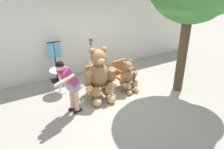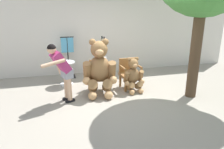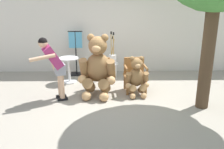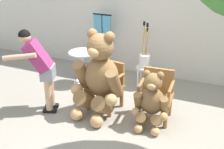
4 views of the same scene
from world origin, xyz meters
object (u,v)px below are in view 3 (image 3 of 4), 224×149
object	(u,v)px
round_side_table	(69,67)
teddy_bear_small	(137,77)
white_stool	(112,67)
person_visitor	(54,63)
clothing_display_stand	(76,52)
wooden_chair_left	(99,74)
brush_bucket	(112,57)
wooden_chair_right	(135,74)
teddy_bear_large	(98,66)

from	to	relation	value
round_side_table	teddy_bear_small	bearing A→B (deg)	-28.83
teddy_bear_small	white_stool	xyz separation A→B (m)	(-0.56, 1.35, -0.13)
white_stool	person_visitor	bearing A→B (deg)	-130.57
teddy_bear_small	clothing_display_stand	distance (m)	2.43
person_visitor	round_side_table	size ratio (longest dim) A/B	2.09
person_visitor	clothing_display_stand	bearing A→B (deg)	82.62
wooden_chair_left	brush_bucket	bearing A→B (deg)	70.88
wooden_chair_left	white_stool	size ratio (longest dim) A/B	1.87
wooden_chair_right	round_side_table	distance (m)	1.93
wooden_chair_left	teddy_bear_small	xyz separation A→B (m)	(0.93, -0.29, 0.02)
teddy_bear_small	person_visitor	xyz separation A→B (m)	(-1.94, -0.26, 0.42)
teddy_bear_small	round_side_table	distance (m)	2.06
wooden_chair_right	teddy_bear_small	size ratio (longest dim) A/B	0.87
wooden_chair_left	teddy_bear_large	bearing A→B (deg)	-94.65
brush_bucket	teddy_bear_large	bearing A→B (deg)	-106.38
teddy_bear_large	brush_bucket	size ratio (longest dim) A/B	1.61
clothing_display_stand	brush_bucket	bearing A→B (deg)	-18.82
wooden_chair_left	teddy_bear_large	size ratio (longest dim) A/B	0.57
person_visitor	wooden_chair_left	bearing A→B (deg)	28.75
brush_bucket	round_side_table	world-z (taller)	brush_bucket
teddy_bear_small	person_visitor	size ratio (longest dim) A/B	0.65
teddy_bear_large	round_side_table	bearing A→B (deg)	131.59
wooden_chair_left	round_side_table	world-z (taller)	wooden_chair_left
round_side_table	person_visitor	bearing A→B (deg)	-96.17
wooden_chair_right	brush_bucket	world-z (taller)	brush_bucket
wooden_chair_left	teddy_bear_small	size ratio (longest dim) A/B	0.87
wooden_chair_right	brush_bucket	distance (m)	1.21
wooden_chair_right	teddy_bear_small	world-z (taller)	teddy_bear_small
teddy_bear_small	brush_bucket	distance (m)	1.47
person_visitor	round_side_table	distance (m)	1.34
wooden_chair_left	white_stool	distance (m)	1.12
wooden_chair_right	white_stool	world-z (taller)	wooden_chair_right
teddy_bear_small	clothing_display_stand	size ratio (longest dim) A/B	0.72
teddy_bear_large	round_side_table	world-z (taller)	teddy_bear_large
teddy_bear_large	clothing_display_stand	bearing A→B (deg)	113.29
wooden_chair_left	brush_bucket	size ratio (longest dim) A/B	0.91
wooden_chair_left	wooden_chair_right	size ratio (longest dim) A/B	1.00
teddy_bear_large	person_visitor	xyz separation A→B (m)	(-0.99, -0.29, 0.16)
person_visitor	round_side_table	bearing A→B (deg)	83.83
wooden_chair_left	wooden_chair_right	distance (m)	0.92
wooden_chair_right	white_stool	xyz separation A→B (m)	(-0.56, 1.05, -0.11)
wooden_chair_left	brush_bucket	xyz separation A→B (m)	(0.37, 1.06, 0.18)
wooden_chair_left	wooden_chair_right	xyz separation A→B (m)	(0.92, 0.00, 0.00)
teddy_bear_large	clothing_display_stand	world-z (taller)	teddy_bear_large
wooden_chair_left	wooden_chair_right	bearing A→B (deg)	0.03
white_stool	clothing_display_stand	size ratio (longest dim) A/B	0.34
teddy_bear_small	round_side_table	size ratio (longest dim) A/B	1.37
teddy_bear_large	white_stool	size ratio (longest dim) A/B	3.31
teddy_bear_small	teddy_bear_large	bearing A→B (deg)	178.07
teddy_bear_large	clothing_display_stand	distance (m)	1.85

